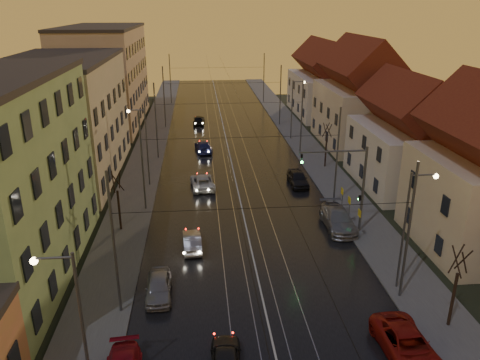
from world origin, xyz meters
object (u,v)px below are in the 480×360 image
object	(u,v)px
driving_car_1	(192,241)
driving_car_3	(203,146)
traffic_light_mast	(351,179)
driving_car_2	(202,182)
parked_right_1	(338,219)
parked_right_2	(298,178)
street_lamp_1	(410,220)
driving_car_0	(226,360)
driving_car_4	(199,120)
parked_right_0	(407,345)
street_lamp_0	(74,318)
street_lamp_2	(143,139)
street_lamp_3	(294,104)
parked_left_3	(159,287)

from	to	relation	value
driving_car_1	driving_car_3	world-z (taller)	driving_car_3
traffic_light_mast	driving_car_2	distance (m)	16.29
parked_right_1	parked_right_2	xyz separation A→B (m)	(-1.29, 9.90, -0.05)
street_lamp_1	driving_car_0	world-z (taller)	street_lamp_1
driving_car_4	parked_right_0	bearing A→B (deg)	104.52
driving_car_1	parked_right_1	distance (m)	12.16
street_lamp_0	street_lamp_1	bearing A→B (deg)	23.72
street_lamp_2	driving_car_4	xyz separation A→B (m)	(5.48, 25.58, -4.18)
street_lamp_3	driving_car_2	world-z (taller)	street_lamp_3
street_lamp_3	driving_car_1	xyz separation A→B (m)	(-13.52, -29.54, -4.27)
traffic_light_mast	parked_right_1	xyz separation A→B (m)	(-0.51, 0.94, -3.81)
street_lamp_0	parked_right_1	distance (m)	24.06
parked_left_3	parked_right_1	world-z (taller)	parked_right_1
driving_car_1	parked_right_2	xyz separation A→B (m)	(10.61, 12.37, 0.12)
traffic_light_mast	driving_car_3	size ratio (longest dim) A/B	1.56
driving_car_4	street_lamp_3	bearing A→B (deg)	146.20
street_lamp_1	street_lamp_2	world-z (taller)	same
driving_car_0	parked_right_0	world-z (taller)	parked_right_0
driving_car_0	traffic_light_mast	bearing A→B (deg)	-123.31
driving_car_2	parked_right_0	size ratio (longest dim) A/B	0.91
driving_car_0	parked_left_3	world-z (taller)	parked_left_3
driving_car_3	parked_left_3	xyz separation A→B (m)	(-3.30, -30.77, 0.01)
street_lamp_0	traffic_light_mast	distance (m)	23.42
traffic_light_mast	parked_left_3	xyz separation A→B (m)	(-14.45, -7.48, -3.92)
street_lamp_3	driving_car_3	bearing A→B (deg)	-159.00
driving_car_0	driving_car_1	bearing A→B (deg)	-78.72
traffic_light_mast	driving_car_3	world-z (taller)	traffic_light_mast
street_lamp_1	driving_car_1	size ratio (longest dim) A/B	2.13
driving_car_3	street_lamp_0	bearing A→B (deg)	75.23
street_lamp_2	driving_car_1	bearing A→B (deg)	-70.88
driving_car_4	parked_right_1	bearing A→B (deg)	110.03
traffic_light_mast	street_lamp_1	bearing A→B (deg)	-82.09
street_lamp_1	driving_car_1	distance (m)	15.58
driving_car_3	parked_right_1	world-z (taller)	parked_right_1
parked_right_1	driving_car_3	bearing A→B (deg)	115.99
driving_car_2	parked_right_0	world-z (taller)	parked_right_0
parked_right_1	driving_car_4	bearing A→B (deg)	107.40
street_lamp_0	parked_right_1	bearing A→B (deg)	45.60
parked_right_1	parked_right_2	bearing A→B (deg)	97.94
street_lamp_1	driving_car_1	world-z (taller)	street_lamp_1
street_lamp_0	driving_car_0	world-z (taller)	street_lamp_0
parked_left_3	parked_right_2	distance (m)	22.26
street_lamp_3	driving_car_1	bearing A→B (deg)	-114.59
driving_car_2	traffic_light_mast	bearing A→B (deg)	130.88
parked_right_0	parked_right_1	xyz separation A→B (m)	(0.72, 15.08, 0.07)
street_lamp_1	parked_left_3	world-z (taller)	street_lamp_1
street_lamp_2	street_lamp_3	world-z (taller)	same
street_lamp_2	traffic_light_mast	xyz separation A→B (m)	(17.10, -12.00, -0.29)
driving_car_4	parked_left_3	world-z (taller)	driving_car_4
driving_car_4	driving_car_1	bearing A→B (deg)	92.00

